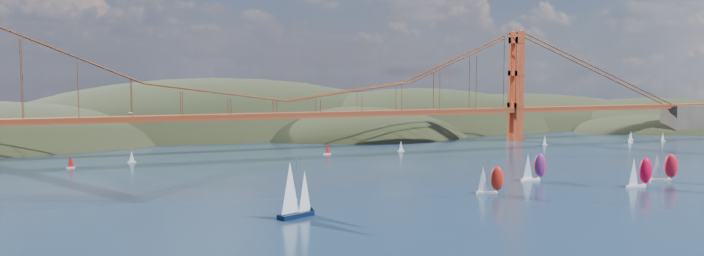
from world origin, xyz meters
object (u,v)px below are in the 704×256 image
Objects in this scene: racer_1 at (639,172)px; racer_2 at (663,166)px; sloop_navy at (295,190)px; racer_0 at (490,179)px; racer_rwb at (534,166)px.

racer_1 is 1.03× the size of racer_2.
sloop_navy is 1.50× the size of racer_1.
racer_1 is (48.02, -7.09, 0.54)m from racer_0.
sloop_navy is 1.69× the size of racer_0.
racer_0 is 64.38m from racer_2.
racer_1 is at bearing -41.82° from racer_rwb.
racer_rwb is at bearing 46.08° from racer_0.
racer_1 is 17.67m from racer_2.
racer_2 is 0.99× the size of racer_rwb.
sloop_navy reaches higher than racer_2.
racer_2 is at bearing 15.90° from racer_0.
racer_2 is at bearing -20.70° from sloop_navy.
racer_rwb is at bearing -177.19° from racer_2.
racer_rwb reaches higher than racer_0.
racer_0 is 0.89× the size of racer_1.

